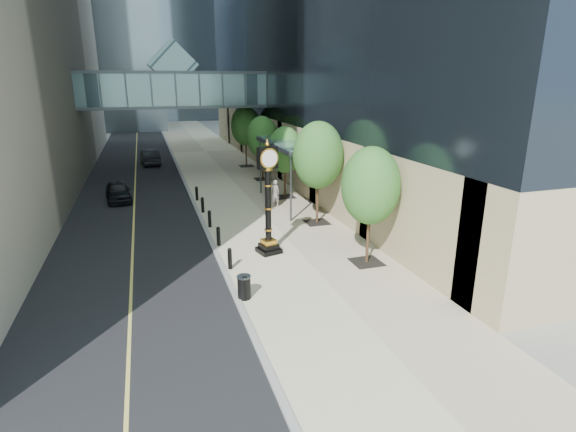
% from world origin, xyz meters
% --- Properties ---
extents(ground, '(320.00, 320.00, 0.00)m').
position_xyz_m(ground, '(0.00, 0.00, 0.00)').
color(ground, gray).
rests_on(ground, ground).
extents(road, '(8.00, 180.00, 0.02)m').
position_xyz_m(road, '(-7.00, 40.00, 0.01)').
color(road, black).
rests_on(road, ground).
extents(sidewalk, '(8.00, 180.00, 0.06)m').
position_xyz_m(sidewalk, '(1.00, 40.00, 0.03)').
color(sidewalk, beige).
rests_on(sidewalk, ground).
extents(curb, '(0.25, 180.00, 0.07)m').
position_xyz_m(curb, '(-3.00, 40.00, 0.04)').
color(curb, gray).
rests_on(curb, ground).
extents(skywalk, '(17.00, 4.20, 5.80)m').
position_xyz_m(skywalk, '(-3.00, 28.00, 7.71)').
color(skywalk, slate).
rests_on(skywalk, ground).
extents(entrance_canopy, '(3.00, 8.00, 4.38)m').
position_xyz_m(entrance_canopy, '(3.48, 14.00, 4.19)').
color(entrance_canopy, '#383F44').
rests_on(entrance_canopy, ground).
extents(bollard_row, '(0.20, 16.20, 0.90)m').
position_xyz_m(bollard_row, '(-2.70, 9.00, 0.51)').
color(bollard_row, black).
rests_on(bollard_row, sidewalk).
extents(street_trees, '(2.95, 28.77, 6.06)m').
position_xyz_m(street_trees, '(3.60, 16.08, 3.87)').
color(street_trees, black).
rests_on(street_trees, sidewalk).
extents(street_clock, '(1.25, 1.25, 5.51)m').
position_xyz_m(street_clock, '(-0.48, 5.64, 2.45)').
color(street_clock, black).
rests_on(street_clock, sidewalk).
extents(trash_bin, '(0.62, 0.62, 0.90)m').
position_xyz_m(trash_bin, '(-2.70, 1.17, 0.51)').
color(trash_bin, black).
rests_on(trash_bin, sidewalk).
extents(pedestrian, '(0.70, 0.48, 1.86)m').
position_xyz_m(pedestrian, '(2.16, 13.70, 0.99)').
color(pedestrian, '#AEA7A0').
rests_on(pedestrian, sidewalk).
extents(car_near, '(2.06, 4.15, 1.36)m').
position_xyz_m(car_near, '(-8.06, 18.77, 0.70)').
color(car_near, black).
rests_on(car_near, road).
extents(car_far, '(2.03, 4.75, 1.52)m').
position_xyz_m(car_far, '(-5.55, 33.19, 0.78)').
color(car_far, black).
rests_on(car_far, road).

